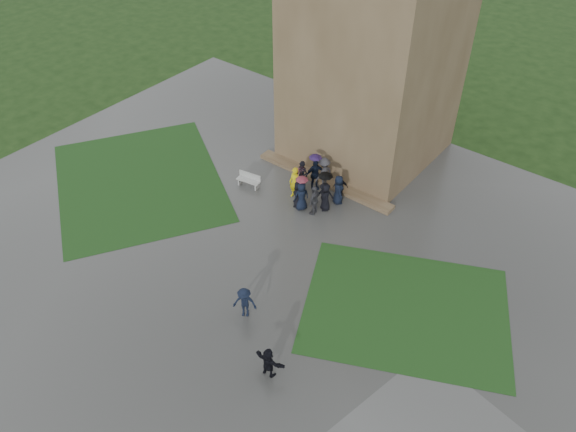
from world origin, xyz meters
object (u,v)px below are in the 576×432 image
Objects in this scene: tower at (379,5)px; pedestrian_mid at (245,303)px; bench at (249,180)px; pedestrian_near at (268,362)px.

pedestrian_mid is at bearing -78.37° from tower.
bench is 12.73m from pedestrian_near.
bench is at bearing -49.34° from pedestrian_near.
tower is 11.12× the size of pedestrian_mid.
pedestrian_mid is at bearing -35.77° from pedestrian_near.
pedestrian_near is at bearing -70.55° from tower.
tower is 11.73m from bench.
pedestrian_mid is at bearing -59.88° from bench.
tower is at bearing -74.65° from pedestrian_near.
tower is at bearing 56.64° from bench.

